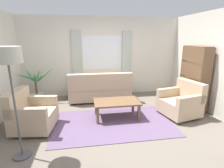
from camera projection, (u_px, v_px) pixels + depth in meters
ground_plane at (113, 123)px, 4.07m from camera, size 6.24×6.24×0.00m
wall_back at (102, 57)px, 5.89m from camera, size 5.32×0.12×2.60m
wall_right at (223, 65)px, 4.14m from camera, size 0.12×4.40×2.60m
window_with_curtains at (102, 53)px, 5.77m from camera, size 1.98×0.07×1.40m
area_rug at (113, 123)px, 4.07m from camera, size 2.72×1.66×0.01m
couch at (100, 89)px, 5.44m from camera, size 1.90×0.82×0.92m
armchair_left at (31, 114)px, 3.72m from camera, size 0.92×0.94×0.88m
armchair_right at (181, 102)px, 4.40m from camera, size 0.99×1.00×0.88m
coffee_table at (117, 103)px, 4.25m from camera, size 1.10×0.64×0.44m
potted_plant at (37, 90)px, 5.29m from camera, size 1.04×0.93×1.10m
bookshelf at (194, 77)px, 4.77m from camera, size 0.30×0.94×1.72m
standing_lamp at (8, 63)px, 2.53m from camera, size 0.40×0.40×1.82m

